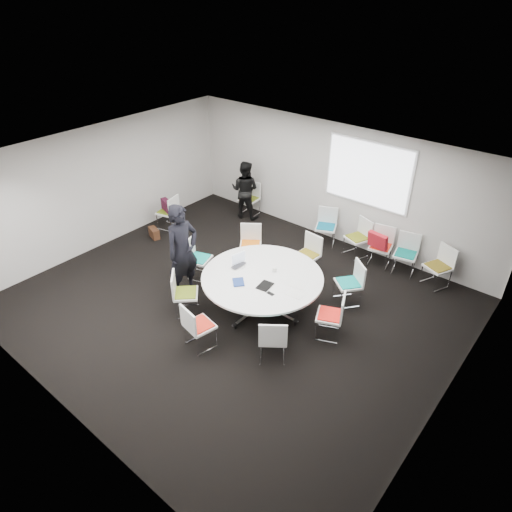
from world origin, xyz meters
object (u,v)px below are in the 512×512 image
Objects in this scene: chair_ring_e at (199,266)px; chair_back_b at (357,245)px; chair_ring_b at (348,291)px; chair_person_back at (249,205)px; chair_back_a at (325,233)px; laptop at (240,266)px; chair_back_e at (436,274)px; chair_ring_d at (251,252)px; person_back at (245,190)px; chair_ring_g at (200,333)px; chair_back_d at (404,261)px; chair_ring_c at (307,262)px; chair_ring_f at (186,301)px; maroon_bag at (167,205)px; chair_ring_h at (273,345)px; chair_back_c at (380,253)px; brown_bag at (154,233)px; chair_ring_a at (330,323)px; cup at (274,270)px; chair_spare_left at (169,218)px; conference_table at (262,284)px; person_main at (183,252)px.

chair_back_b is (2.14, 2.91, 0.00)m from chair_ring_e.
chair_ring_b is 1.00× the size of chair_person_back.
chair_ring_e is 3.18m from chair_back_a.
chair_person_back reaches higher than laptop.
chair_person_back is at bearing 23.83° from chair_back_e.
person_back is at bearing -82.87° from chair_ring_d.
chair_ring_b and chair_ring_g have the same top height.
chair_ring_c is at bearing 28.58° from chair_back_d.
chair_ring_f is 1.00× the size of chair_back_e.
maroon_bag is (-3.36, 1.05, -0.12)m from laptop.
chair_back_a and chair_back_b have the same top height.
chair_ring_g and chair_ring_h have the same top height.
chair_ring_d is (-2.41, -0.09, 0.00)m from chair_ring_b.
person_back is at bearing -177.52° from chair_ring_e.
chair_ring_g is 1.00× the size of chair_back_b.
chair_back_c is at bearing 20.47° from maroon_bag.
chair_ring_e is 2.14m from brown_bag.
chair_ring_h is (-0.43, -1.09, 0.00)m from chair_ring_a.
chair_back_c is at bearing 26.55° from brown_bag.
chair_ring_a is 1.00× the size of chair_ring_c.
chair_ring_e is 9.78× the size of cup.
chair_ring_f is 4.72m from chair_back_d.
brown_bag is (-4.77, 1.42, -0.16)m from chair_ring_h.
chair_spare_left is 3.54m from laptop.
chair_ring_e is 3.97m from chair_back_c.
conference_table is 3.05m from chair_back_c.
chair_ring_g is 4.76m from chair_back_d.
conference_table is 2.60× the size of chair_ring_f.
chair_ring_c and chair_ring_g have the same top height.
chair_back_b is (0.83, 0.01, 0.00)m from chair_back_a.
chair_back_a reaches higher than laptop.
chair_person_back is 2.64m from brown_bag.
conference_table is 6.35× the size of brown_bag.
chair_back_b and chair_back_d have the same top height.
chair_ring_b is at bearing -103.32° from chair_spare_left.
chair_back_e is at bearing 21.61° from brown_bag.
chair_ring_b is at bearing 93.98° from chair_ring_e.
chair_ring_h and chair_back_a have the same top height.
chair_ring_d and chair_person_back have the same top height.
chair_back_b is 2.44× the size of brown_bag.
chair_ring_c reaches higher than brown_bag.
chair_ring_c is 2.44× the size of brown_bag.
chair_ring_d is at bearing -5.57° from person_main.
person_main reaches higher than brown_bag.
chair_ring_a is 1.00× the size of chair_ring_g.
person_main is 4.88× the size of maroon_bag.
chair_back_c is 1.00× the size of chair_back_e.
chair_spare_left is 2.77× the size of laptop.
chair_ring_c is at bearing 74.54° from chair_ring_h.
conference_table is 2.60× the size of chair_spare_left.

